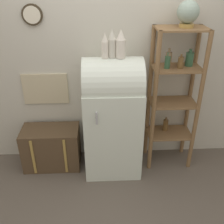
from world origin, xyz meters
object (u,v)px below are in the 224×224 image
globe (188,13)px  vase_left (105,46)px  vase_center (112,44)px  refrigerator (113,115)px  vase_right (121,45)px  suitcase_trunk (52,147)px

globe → vase_left: bearing=-173.8°
globe → vase_center: 0.84m
refrigerator → globe: 1.38m
vase_right → suitcase_trunk: bearing=175.4°
suitcase_trunk → vase_right: size_ratio=2.40×
globe → vase_center: size_ratio=0.90×
refrigerator → vase_left: bearing=-174.3°
vase_center → vase_right: (0.09, -0.02, -0.00)m
suitcase_trunk → vase_right: 1.58m
suitcase_trunk → globe: bearing=0.8°
globe → vase_right: globe is taller
globe → vase_left: globe is taller
vase_center → globe: bearing=5.4°
suitcase_trunk → globe: globe is taller
suitcase_trunk → vase_right: (0.86, -0.07, 1.33)m
suitcase_trunk → refrigerator: bearing=-4.7°
refrigerator → vase_right: (0.08, -0.01, 0.84)m
refrigerator → vase_center: 0.84m
suitcase_trunk → vase_center: bearing=-3.9°
vase_left → vase_center: bearing=14.3°
refrigerator → globe: size_ratio=5.43×
suitcase_trunk → vase_left: size_ratio=2.66×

